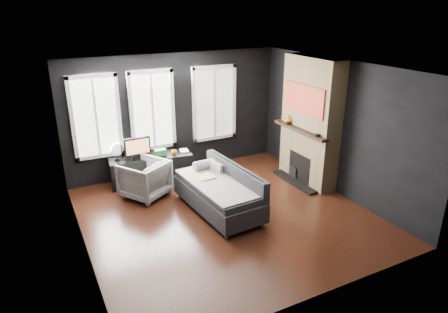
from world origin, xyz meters
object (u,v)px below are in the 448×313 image
media_console (151,169)px  mantel_vase (288,119)px  mug (174,152)px  sofa (218,190)px  book (180,146)px  armchair (145,177)px  monitor (137,146)px

media_console → mantel_vase: bearing=-14.7°
mug → sofa: bearing=-83.0°
book → mantel_vase: (2.14, -1.04, 0.60)m
sofa → mug: 1.76m
armchair → book: (1.01, 0.62, 0.31)m
media_console → mug: size_ratio=15.53×
armchair → media_console: armchair is taller
media_console → monitor: size_ratio=3.05×
monitor → book: bearing=-2.7°
sofa → monitor: monitor is taller
sofa → monitor: bearing=113.3°
armchair → mug: bearing=178.9°
mug → monitor: bearing=169.3°
sofa → mantel_vase: (2.11, 0.82, 0.89)m
sofa → armchair: (-1.04, 1.23, -0.01)m
monitor → mug: 0.80m
mug → mantel_vase: 2.58m
monitor → book: size_ratio=2.39×
monitor → book: monitor is taller
book → mantel_vase: 2.45m
book → mantel_vase: mantel_vase is taller
mantel_vase → monitor: bearing=161.0°
monitor → book: 0.96m
sofa → monitor: size_ratio=3.48×
sofa → mantel_vase: size_ratio=10.67×
book → armchair: bearing=-148.5°
monitor → mantel_vase: size_ratio=3.07×
mug → book: bearing=33.8°
mantel_vase → media_console: bearing=159.6°
armchair → mantel_vase: (3.15, -0.42, 0.90)m
sofa → mug: sofa is taller
monitor → mug: size_ratio=5.10×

